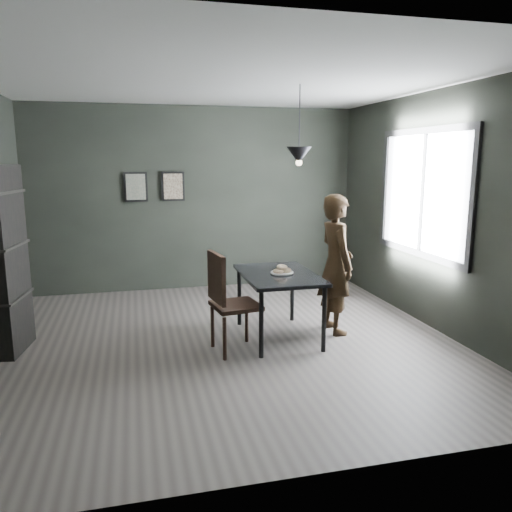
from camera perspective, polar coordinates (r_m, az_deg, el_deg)
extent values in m
plane|color=#393532|center=(5.68, -3.36, -9.71)|extent=(5.00, 5.00, 0.00)
cube|color=black|center=(7.81, -6.85, 6.49)|extent=(5.00, 0.10, 2.80)
cube|color=silver|center=(5.37, -3.72, 19.48)|extent=(5.00, 5.00, 0.02)
cube|color=white|center=(6.43, 18.56, 6.82)|extent=(0.02, 1.80, 1.40)
cube|color=black|center=(6.42, 18.49, 6.82)|extent=(0.04, 1.96, 1.56)
cube|color=black|center=(5.60, 2.61, -2.19)|extent=(0.80, 1.20, 0.04)
cylinder|color=black|center=(5.11, 0.61, -7.85)|extent=(0.05, 0.05, 0.71)
cylinder|color=black|center=(5.32, 7.78, -7.21)|extent=(0.05, 0.05, 0.71)
cylinder|color=black|center=(6.12, -1.92, -4.66)|extent=(0.05, 0.05, 0.71)
cylinder|color=black|center=(6.29, 4.17, -4.25)|extent=(0.05, 0.05, 0.71)
cylinder|color=white|center=(5.57, 3.00, -1.98)|extent=(0.23, 0.23, 0.01)
torus|color=beige|center=(5.59, 3.44, -1.64)|extent=(0.12, 0.12, 0.04)
torus|color=beige|center=(5.54, 2.56, -1.75)|extent=(0.12, 0.12, 0.04)
torus|color=beige|center=(5.56, 3.01, -1.29)|extent=(0.17, 0.17, 0.06)
imported|color=black|center=(5.85, 9.13, -0.92)|extent=(0.41, 0.60, 1.62)
cube|color=black|center=(5.26, -2.31, -5.67)|extent=(0.53, 0.53, 0.04)
cube|color=black|center=(5.11, -4.54, -2.48)|extent=(0.12, 0.47, 0.51)
cylinder|color=black|center=(5.11, -3.61, -9.42)|extent=(0.04, 0.04, 0.45)
cylinder|color=black|center=(5.24, 0.55, -8.85)|extent=(0.04, 0.04, 0.45)
cylinder|color=black|center=(5.46, -5.00, -8.06)|extent=(0.04, 0.04, 0.45)
cylinder|color=black|center=(5.59, -1.08, -7.57)|extent=(0.04, 0.04, 0.45)
cylinder|color=black|center=(5.63, 5.00, 15.23)|extent=(0.01, 0.01, 0.75)
cone|color=black|center=(5.62, 4.93, 11.41)|extent=(0.28, 0.28, 0.18)
sphere|color=#FFE0B2|center=(5.62, 4.92, 10.60)|extent=(0.07, 0.07, 0.07)
cube|color=black|center=(7.71, -13.57, 7.69)|extent=(0.34, 0.03, 0.44)
cube|color=#3D5648|center=(7.69, -13.57, 7.68)|extent=(0.28, 0.01, 0.38)
cube|color=black|center=(7.73, -9.46, 7.86)|extent=(0.34, 0.03, 0.44)
cube|color=brown|center=(7.71, -9.45, 7.85)|extent=(0.28, 0.01, 0.38)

